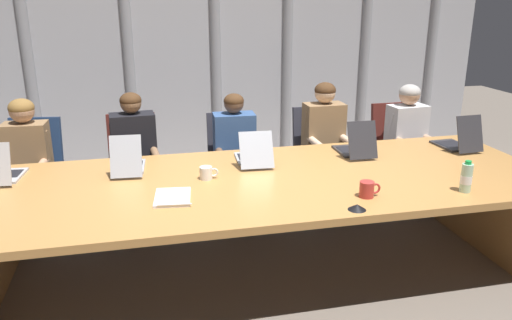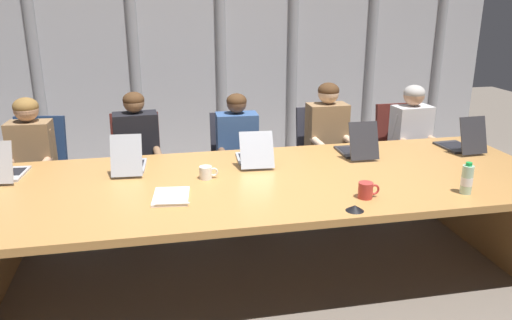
# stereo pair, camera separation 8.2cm
# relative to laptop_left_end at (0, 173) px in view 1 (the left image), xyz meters

# --- Properties ---
(ground_plane) EXTENTS (13.59, 13.59, 0.00)m
(ground_plane) POSITION_rel_laptop_left_end_xyz_m (1.75, -0.38, -0.79)
(ground_plane) COLOR #6B6056
(conference_table) EXTENTS (4.14, 1.47, 0.74)m
(conference_table) POSITION_rel_laptop_left_end_xyz_m (1.75, -0.38, -0.19)
(conference_table) COLOR #B77F42
(conference_table) RESTS_ON ground_plane
(curtain_backdrop) EXTENTS (6.79, 0.17, 2.91)m
(curtain_backdrop) POSITION_rel_laptop_left_end_xyz_m (1.76, 2.31, 0.66)
(curtain_backdrop) COLOR #B2B2B7
(curtain_backdrop) RESTS_ON ground_plane
(laptop_left_end) EXTENTS (0.28, 0.40, 0.30)m
(laptop_left_end) POSITION_rel_laptop_left_end_xyz_m (0.00, 0.00, 0.00)
(laptop_left_end) COLOR #BCBCC1
(laptop_left_end) RESTS_ON conference_table
(laptop_left_mid) EXTENTS (0.24, 0.44, 0.30)m
(laptop_left_mid) POSITION_rel_laptop_left_end_xyz_m (0.86, 0.00, -0.00)
(laptop_left_mid) COLOR #A8ADB7
(laptop_left_mid) RESTS_ON conference_table
(laptop_center) EXTENTS (0.27, 0.45, 0.27)m
(laptop_center) POSITION_rel_laptop_left_end_xyz_m (1.78, 0.00, -0.01)
(laptop_center) COLOR #A8ADB7
(laptop_center) RESTS_ON conference_table
(laptop_right_mid) EXTENTS (0.24, 0.42, 0.30)m
(laptop_right_mid) POSITION_rel_laptop_left_end_xyz_m (2.62, 0.01, -0.00)
(laptop_right_mid) COLOR #2D2D33
(laptop_right_mid) RESTS_ON conference_table
(laptop_right_end) EXTENTS (0.25, 0.42, 0.30)m
(laptop_right_end) POSITION_rel_laptop_left_end_xyz_m (3.51, -0.03, 0.00)
(laptop_right_end) COLOR #2D2D33
(laptop_right_end) RESTS_ON conference_table
(office_chair_left_end) EXTENTS (0.60, 0.61, 0.94)m
(office_chair_left_end) POSITION_rel_laptop_left_end_xyz_m (0.03, 0.84, -0.44)
(office_chair_left_end) COLOR navy
(office_chair_left_end) RESTS_ON ground_plane
(office_chair_left_mid) EXTENTS (0.60, 0.60, 0.94)m
(office_chair_left_mid) POSITION_rel_laptop_left_end_xyz_m (0.87, 0.84, -0.44)
(office_chair_left_mid) COLOR #511E19
(office_chair_left_mid) RESTS_ON ground_plane
(office_chair_center) EXTENTS (0.60, 0.60, 0.90)m
(office_chair_center) POSITION_rel_laptop_left_end_xyz_m (1.77, 0.84, -0.45)
(office_chair_center) COLOR #2D2D38
(office_chair_center) RESTS_ON ground_plane
(office_chair_right_mid) EXTENTS (0.60, 0.60, 0.92)m
(office_chair_right_mid) POSITION_rel_laptop_left_end_xyz_m (2.62, 0.84, -0.45)
(office_chair_right_mid) COLOR #2D2D38
(office_chair_right_mid) RESTS_ON ground_plane
(office_chair_right_end) EXTENTS (0.60, 0.60, 0.92)m
(office_chair_right_end) POSITION_rel_laptop_left_end_xyz_m (3.46, 0.84, -0.45)
(office_chair_right_end) COLOR #511E19
(office_chair_right_end) RESTS_ON ground_plane
(person_left_end) EXTENTS (0.38, 0.56, 1.16)m
(person_left_end) POSITION_rel_laptop_left_end_xyz_m (0.02, 0.68, -0.13)
(person_left_end) COLOR olive
(person_left_end) RESTS_ON ground_plane
(person_left_mid) EXTENTS (0.41, 0.57, 1.17)m
(person_left_mid) POSITION_rel_laptop_left_end_xyz_m (0.89, 0.68, -0.14)
(person_left_mid) COLOR black
(person_left_mid) RESTS_ON ground_plane
(person_center) EXTENTS (0.39, 0.56, 1.13)m
(person_center) POSITION_rel_laptop_left_end_xyz_m (1.77, 0.68, -0.16)
(person_center) COLOR #335184
(person_center) RESTS_ON ground_plane
(person_right_mid) EXTENTS (0.38, 0.55, 1.19)m
(person_right_mid) POSITION_rel_laptop_left_end_xyz_m (2.63, 0.68, -0.12)
(person_right_mid) COLOR olive
(person_right_mid) RESTS_ON ground_plane
(person_right_end) EXTENTS (0.40, 0.57, 1.14)m
(person_right_end) POSITION_rel_laptop_left_end_xyz_m (3.50, 0.68, -0.14)
(person_right_end) COLOR silver
(person_right_end) RESTS_ON ground_plane
(water_bottle_primary) EXTENTS (0.07, 0.07, 0.21)m
(water_bottle_primary) POSITION_rel_laptop_left_end_xyz_m (2.99, -0.90, 0.04)
(water_bottle_primary) COLOR #ADD1B2
(water_bottle_primary) RESTS_ON conference_table
(coffee_mug_near) EXTENTS (0.13, 0.09, 0.09)m
(coffee_mug_near) POSITION_rel_laptop_left_end_xyz_m (1.38, -0.29, -0.01)
(coffee_mug_near) COLOR white
(coffee_mug_near) RESTS_ON conference_table
(coffee_mug_far) EXTENTS (0.14, 0.09, 0.10)m
(coffee_mug_far) POSITION_rel_laptop_left_end_xyz_m (2.33, -0.84, -0.01)
(coffee_mug_far) COLOR #B2332D
(coffee_mug_far) RESTS_ON conference_table
(conference_mic_left_side) EXTENTS (0.11, 0.11, 0.03)m
(conference_mic_left_side) POSITION_rel_laptop_left_end_xyz_m (2.18, -1.02, -0.04)
(conference_mic_left_side) COLOR black
(conference_mic_left_side) RESTS_ON conference_table
(spiral_notepad) EXTENTS (0.25, 0.33, 0.03)m
(spiral_notepad) POSITION_rel_laptop_left_end_xyz_m (1.13, -0.60, -0.05)
(spiral_notepad) COLOR silver
(spiral_notepad) RESTS_ON conference_table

